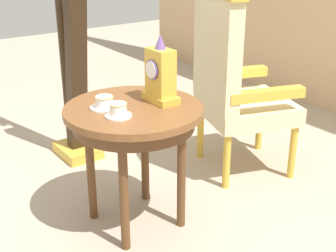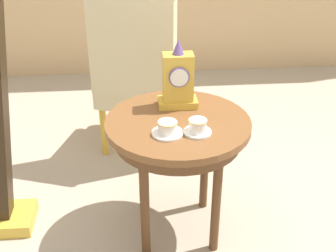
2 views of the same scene
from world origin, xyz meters
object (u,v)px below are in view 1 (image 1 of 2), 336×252
armchair (233,81)px  harp (72,52)px  teacup_right (118,111)px  side_table (134,122)px  teacup_left (104,103)px  mantel_clock (160,75)px

armchair → harp: (-0.72, -0.71, 0.14)m
teacup_right → armchair: 0.97m
side_table → teacup_left: (-0.06, -0.12, 0.11)m
teacup_left → armchair: bearing=96.2°
side_table → mantel_clock: bearing=84.3°
teacup_left → harp: harp is taller
teacup_right → harp: (-0.96, 0.23, 0.05)m
teacup_right → mantel_clock: bearing=101.9°
side_table → harp: size_ratio=0.38×
teacup_left → mantel_clock: (0.07, 0.27, 0.11)m
harp → armchair: bearing=44.2°
teacup_left → mantel_clock: mantel_clock is taller
teacup_right → armchair: bearing=104.0°
mantel_clock → armchair: (-0.18, 0.66, -0.19)m
side_table → teacup_right: (0.07, -0.13, 0.11)m
mantel_clock → armchair: bearing=104.9°
teacup_left → armchair: size_ratio=0.12×
teacup_right → mantel_clock: (-0.06, 0.28, 0.10)m
armchair → side_table: bearing=-78.7°
mantel_clock → harp: size_ratio=0.19×
teacup_left → harp: 0.86m
teacup_left → armchair: (-0.10, 0.93, -0.08)m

